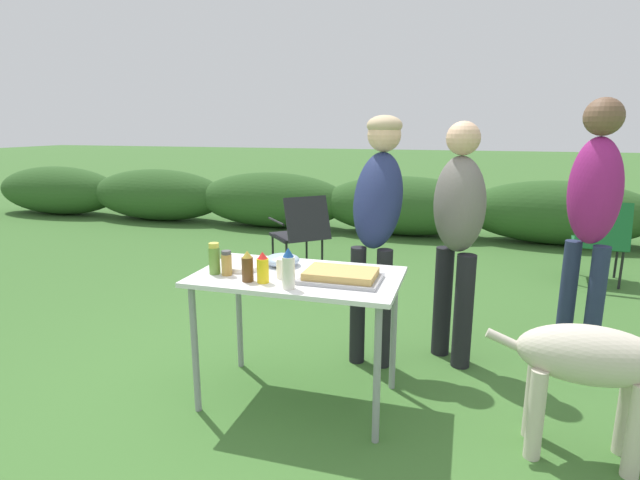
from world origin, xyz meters
TOP-DOWN VIEW (x-y plane):
  - ground_plane at (0.00, 0.00)m, footprint 60.00×60.00m
  - shrub_hedge at (-0.00, 4.58)m, footprint 14.40×0.90m
  - folding_table at (0.00, 0.00)m, footprint 1.10×0.64m
  - food_tray at (0.25, -0.04)m, footprint 0.41×0.27m
  - plate_stack at (-0.33, 0.02)m, footprint 0.21×0.21m
  - mixing_bowl at (-0.14, 0.14)m, footprint 0.20×0.20m
  - paper_cup_stack at (-0.05, -0.08)m, footprint 0.08×0.08m
  - mustard_bottle at (-0.12, -0.18)m, footprint 0.06×0.06m
  - relish_jar at (-0.43, -0.11)m, footprint 0.06×0.06m
  - beer_bottle at (-0.21, -0.18)m, footprint 0.06×0.06m
  - mayo_bottle at (0.04, -0.24)m, footprint 0.06×0.06m
  - spice_jar at (-0.36, -0.12)m, footprint 0.06×0.06m
  - standing_person_with_beanie at (0.31, 0.66)m, footprint 0.35×0.47m
  - standing_person_in_red_jacket at (1.59, 0.92)m, footprint 0.39×0.38m
  - standing_person_in_navy_coat at (0.80, 0.75)m, footprint 0.45×0.46m
  - dog at (1.48, -0.10)m, footprint 0.98×0.30m
  - camp_chair_green_behind_table at (2.10, 2.83)m, footprint 0.55×0.65m
  - camp_chair_near_hedge at (-0.77, 2.34)m, footprint 0.74×0.75m

SIDE VIEW (x-z plane):
  - ground_plane at x=0.00m, z-range 0.00..0.00m
  - shrub_hedge at x=0.00m, z-range 0.00..0.83m
  - camp_chair_green_behind_table at x=2.10m, z-range 0.05..0.88m
  - camp_chair_near_hedge at x=-0.77m, z-range 0.05..0.88m
  - dog at x=1.48m, z-range 0.13..0.84m
  - folding_table at x=0.00m, z-range 0.29..1.03m
  - plate_stack at x=-0.33m, z-range 0.74..0.77m
  - food_tray at x=0.25m, z-range 0.74..0.79m
  - mixing_bowl at x=-0.14m, z-range 0.74..0.81m
  - paper_cup_stack at x=-0.05m, z-range 0.74..0.85m
  - spice_jar at x=-0.36m, z-range 0.74..0.87m
  - beer_bottle at x=-0.21m, z-range 0.74..0.90m
  - mustard_bottle at x=-0.12m, z-range 0.74..0.90m
  - relish_jar at x=-0.43m, z-range 0.74..0.91m
  - mayo_bottle at x=0.04m, z-range 0.73..0.94m
  - standing_person_in_navy_coat at x=0.80m, z-range 0.15..1.70m
  - standing_person_with_beanie at x=0.31m, z-range 0.23..1.81m
  - standing_person_in_red_jacket at x=1.59m, z-range 0.19..1.88m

